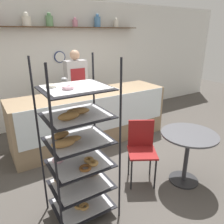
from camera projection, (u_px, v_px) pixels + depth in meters
The scene contains 9 objects.
ground_plane at pixel (126, 168), 3.46m from camera, with size 14.00×14.00×0.00m, color #4C4742.
back_wall at pixel (64, 63), 4.95m from camera, with size 10.00×0.30×2.70m.
display_counter at pixel (91, 117), 4.22m from camera, with size 2.96×0.81×0.97m.
pastry_rack at pixel (78, 151), 2.34m from camera, with size 0.70×0.59×1.83m.
person_worker at pixel (77, 89), 4.49m from camera, with size 0.43×0.23×1.71m.
cafe_table at pixel (188, 146), 2.99m from camera, with size 0.75×0.75×0.75m.
cafe_chair at pixel (141, 145), 3.06m from camera, with size 0.52×0.52×0.89m.
coffee_carafe at pixel (65, 86), 3.89m from camera, with size 0.14×0.14×0.31m.
donut_tray_counter at pixel (106, 89), 4.22m from camera, with size 0.42×0.27×0.05m.
Camera 1 is at (-1.74, -2.38, 2.04)m, focal length 35.00 mm.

